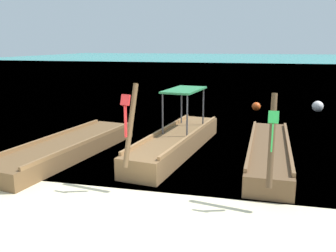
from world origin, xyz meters
The scene contains 7 objects.
ground centered at (0.00, 0.00, 0.00)m, with size 120.00×120.00×0.00m, color beige.
sea_water centered at (0.00, 61.67, 0.00)m, with size 120.00×120.00×0.00m, color teal.
longtail_boat_pink_ribbon centered at (-3.10, 3.65, 0.25)m, with size 2.27×6.03×2.80m.
longtail_boat_red_ribbon centered at (0.00, 4.79, 0.35)m, with size 1.95×6.19×2.42m.
longtail_boat_green_ribbon centered at (2.77, 4.51, 0.27)m, with size 1.34×6.17×2.33m.
mooring_buoy_near centered at (2.46, 12.58, 0.22)m, with size 0.43×0.43×0.43m.
mooring_buoy_far centered at (5.42, 13.01, 0.28)m, with size 0.55×0.55×0.55m.
Camera 1 is at (2.19, -5.63, 3.28)m, focal length 38.10 mm.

